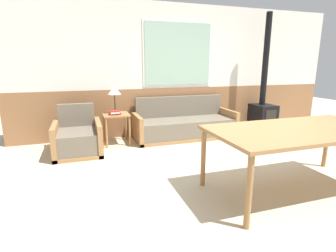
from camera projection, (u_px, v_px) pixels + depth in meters
ground_plane at (258, 178)px, 3.53m from camera, size 16.00×16.00×0.00m
wall_back at (186, 70)px, 5.64m from camera, size 7.20×0.09×2.70m
couch at (185, 126)px, 5.42m from camera, size 2.08×0.79×0.83m
armchair at (78, 139)px, 4.47m from camera, size 0.78×0.87×0.80m
side_table at (116, 120)px, 4.93m from camera, size 0.48×0.48×0.58m
table_lamp at (114, 92)px, 4.89m from camera, size 0.24×0.24×0.51m
book_stack at (115, 113)px, 4.81m from camera, size 0.23×0.16×0.08m
dining_table at (300, 133)px, 3.03m from camera, size 2.12×1.06×0.77m
wood_stove at (263, 104)px, 5.87m from camera, size 0.44×0.55×2.56m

